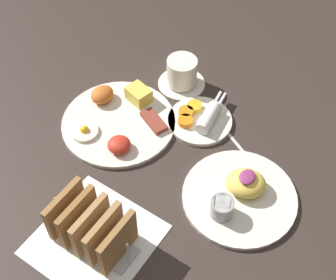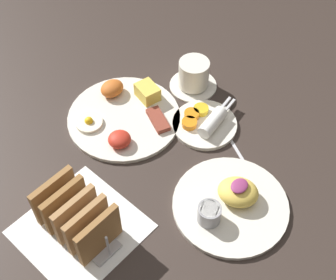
{
  "view_description": "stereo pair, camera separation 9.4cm",
  "coord_description": "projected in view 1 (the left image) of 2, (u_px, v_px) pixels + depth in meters",
  "views": [
    {
      "loc": [
        -0.46,
        -0.35,
        0.84
      ],
      "look_at": [
        0.08,
        0.02,
        0.03
      ],
      "focal_mm": 50.0,
      "sensor_mm": 36.0,
      "label": 1
    },
    {
      "loc": [
        -0.4,
        -0.42,
        0.84
      ],
      "look_at": [
        0.08,
        0.02,
        0.03
      ],
      "focal_mm": 50.0,
      "sensor_mm": 36.0,
      "label": 2
    }
  ],
  "objects": [
    {
      "name": "toast_rack",
      "position": [
        92.0,
        227.0,
        0.88
      ],
      "size": [
        0.1,
        0.18,
        0.1
      ],
      "color": "#B7B7BC",
      "rests_on": "ground_plane"
    },
    {
      "name": "coffee_cup",
      "position": [
        182.0,
        74.0,
        1.17
      ],
      "size": [
        0.12,
        0.12,
        0.08
      ],
      "color": "silver",
      "rests_on": "ground_plane"
    },
    {
      "name": "plate_breakfast",
      "position": [
        119.0,
        119.0,
        1.11
      ],
      "size": [
        0.27,
        0.27,
        0.05
      ],
      "color": "silver",
      "rests_on": "ground_plane"
    },
    {
      "name": "ground_plane",
      "position": [
        153.0,
        177.0,
        1.01
      ],
      "size": [
        3.0,
        3.0,
        0.0
      ],
      "primitive_type": "plane",
      "color": "#332823"
    },
    {
      "name": "napkin_flat",
      "position": [
        95.0,
        239.0,
        0.92
      ],
      "size": [
        0.22,
        0.22,
        0.0
      ],
      "color": "white",
      "rests_on": "ground_plane"
    },
    {
      "name": "plate_foreground",
      "position": [
        239.0,
        194.0,
        0.97
      ],
      "size": [
        0.24,
        0.24,
        0.06
      ],
      "color": "silver",
      "rests_on": "ground_plane"
    },
    {
      "name": "teaspoon",
      "position": [
        229.0,
        134.0,
        1.09
      ],
      "size": [
        0.07,
        0.12,
        0.01
      ],
      "color": "silver",
      "rests_on": "ground_plane"
    },
    {
      "name": "plate_condiments",
      "position": [
        201.0,
        119.0,
        1.1
      ],
      "size": [
        0.17,
        0.15,
        0.04
      ],
      "color": "silver",
      "rests_on": "ground_plane"
    }
  ]
}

